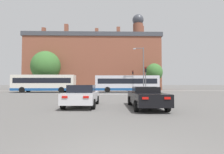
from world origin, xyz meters
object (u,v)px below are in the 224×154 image
(car_roadster_right, at_px, (146,97))
(traffic_light_near_right, at_px, (146,76))
(pedestrian_waiting, at_px, (127,87))
(bus_crossing_trailing, at_px, (44,83))
(traffic_light_far_right, at_px, (133,77))
(bus_crossing_lead, at_px, (127,83))
(street_lamp_junction, at_px, (142,65))
(car_saloon_left, at_px, (82,95))

(car_roadster_right, bearing_deg, traffic_light_near_right, 77.97)
(traffic_light_near_right, distance_m, pedestrian_waiting, 12.67)
(bus_crossing_trailing, height_order, pedestrian_waiting, bus_crossing_trailing)
(traffic_light_far_right, bearing_deg, bus_crossing_lead, -108.78)
(traffic_light_far_right, bearing_deg, traffic_light_near_right, -88.61)
(street_lamp_junction, xyz_separation_m, pedestrian_waiting, (-1.42, 9.86, -3.63))
(bus_crossing_trailing, distance_m, traffic_light_far_right, 17.82)
(car_saloon_left, bearing_deg, bus_crossing_lead, 76.46)
(bus_crossing_trailing, bearing_deg, pedestrian_waiting, -66.14)
(bus_crossing_lead, bearing_deg, car_roadster_right, 177.32)
(traffic_light_far_right, height_order, pedestrian_waiting, traffic_light_far_right)
(pedestrian_waiting, bearing_deg, car_saloon_left, 65.98)
(bus_crossing_trailing, distance_m, traffic_light_near_right, 17.95)
(car_roadster_right, bearing_deg, street_lamp_junction, 79.95)
(traffic_light_near_right, xyz_separation_m, traffic_light_far_right, (-0.28, 11.52, 0.20))
(car_saloon_left, relative_size, bus_crossing_lead, 0.39)
(traffic_light_near_right, relative_size, pedestrian_waiting, 2.55)
(traffic_light_far_right, bearing_deg, car_saloon_left, -105.72)
(pedestrian_waiting, bearing_deg, car_roadster_right, 75.15)
(bus_crossing_trailing, xyz_separation_m, pedestrian_waiting, (15.56, 6.88, -0.74))
(bus_crossing_trailing, distance_m, pedestrian_waiting, 17.03)
(car_roadster_right, height_order, bus_crossing_trailing, bus_crossing_trailing)
(street_lamp_junction, bearing_deg, car_roadster_right, -100.18)
(car_saloon_left, relative_size, pedestrian_waiting, 2.81)
(car_saloon_left, xyz_separation_m, bus_crossing_trailing, (-9.63, 19.38, 0.91))
(bus_crossing_trailing, bearing_deg, street_lamp_junction, -99.94)
(car_saloon_left, distance_m, street_lamp_junction, 18.38)
(bus_crossing_lead, height_order, street_lamp_junction, street_lamp_junction)
(bus_crossing_trailing, relative_size, traffic_light_near_right, 2.67)
(car_roadster_right, xyz_separation_m, pedestrian_waiting, (1.68, 27.11, 0.23))
(car_saloon_left, distance_m, bus_crossing_lead, 20.39)
(traffic_light_far_right, distance_m, street_lamp_junction, 9.07)
(bus_crossing_lead, bearing_deg, traffic_light_far_right, -18.78)
(car_roadster_right, bearing_deg, pedestrian_waiting, 86.58)
(bus_crossing_lead, height_order, traffic_light_far_right, traffic_light_far_right)
(car_saloon_left, height_order, pedestrian_waiting, pedestrian_waiting)
(car_saloon_left, xyz_separation_m, car_roadster_right, (4.25, -0.84, -0.06))
(car_saloon_left, relative_size, traffic_light_near_right, 1.10)
(street_lamp_junction, distance_m, pedestrian_waiting, 10.60)
(bus_crossing_trailing, xyz_separation_m, traffic_light_near_right, (17.03, -5.57, 1.07))
(bus_crossing_lead, height_order, traffic_light_near_right, traffic_light_near_right)
(car_roadster_right, height_order, pedestrian_waiting, pedestrian_waiting)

